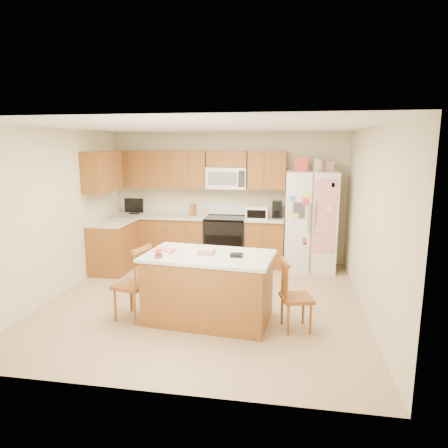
% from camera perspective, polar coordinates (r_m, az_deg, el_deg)
% --- Properties ---
extents(ground, '(4.50, 4.50, 0.00)m').
position_cam_1_polar(ground, '(6.00, -2.76, -10.90)').
color(ground, '#A47A56').
rests_on(ground, ground).
extents(room_shell, '(4.60, 4.60, 2.52)m').
position_cam_1_polar(room_shell, '(5.62, -2.90, 2.86)').
color(room_shell, beige).
rests_on(room_shell, ground).
extents(cabinetry, '(3.36, 1.56, 2.15)m').
position_cam_1_polar(cabinetry, '(7.66, -7.16, 1.02)').
color(cabinetry, brown).
rests_on(cabinetry, ground).
extents(stove, '(0.76, 0.65, 1.13)m').
position_cam_1_polar(stove, '(7.67, 0.28, -2.24)').
color(stove, black).
rests_on(stove, ground).
extents(refrigerator, '(0.90, 0.79, 2.04)m').
position_cam_1_polar(refrigerator, '(7.43, 12.25, 0.59)').
color(refrigerator, white).
rests_on(refrigerator, ground).
extents(island, '(1.70, 1.10, 0.98)m').
position_cam_1_polar(island, '(5.23, -2.20, -8.99)').
color(island, brown).
rests_on(island, ground).
extents(windsor_chair_left, '(0.49, 0.50, 0.98)m').
position_cam_1_polar(windsor_chair_left, '(5.40, -12.79, -8.45)').
color(windsor_chair_left, brown).
rests_on(windsor_chair_left, ground).
extents(windsor_chair_back, '(0.42, 0.40, 0.87)m').
position_cam_1_polar(windsor_chair_back, '(5.84, -1.52, -7.21)').
color(windsor_chair_back, brown).
rests_on(windsor_chair_back, ground).
extents(windsor_chair_right, '(0.45, 0.46, 0.89)m').
position_cam_1_polar(windsor_chair_right, '(5.05, 10.06, -10.25)').
color(windsor_chair_right, brown).
rests_on(windsor_chair_right, ground).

